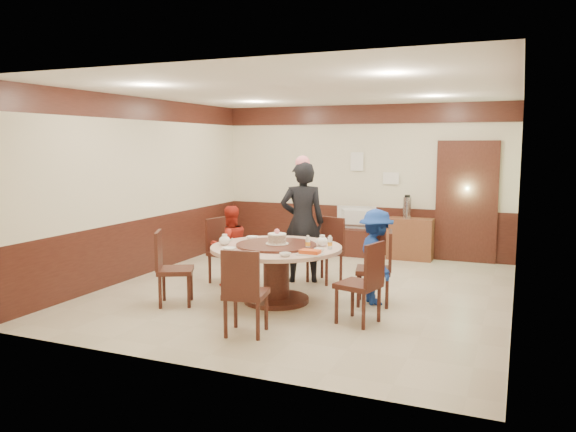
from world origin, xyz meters
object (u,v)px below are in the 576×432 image
at_px(birthday_cake, 277,239).
at_px(thermos, 407,208).
at_px(banquet_table, 276,262).
at_px(tv_stand, 355,242).
at_px(television, 356,218).
at_px(person_blue, 376,257).
at_px(shrimp_platter, 310,253).
at_px(side_cabinet, 410,239).
at_px(person_red, 230,246).
at_px(person_standing, 302,222).

distance_m(birthday_cake, thermos, 3.62).
relative_size(banquet_table, tv_stand, 2.03).
bearing_deg(television, tv_stand, 180.00).
bearing_deg(television, person_blue, 105.80).
height_order(person_blue, birthday_cake, person_blue).
distance_m(birthday_cake, shrimp_platter, 0.72).
distance_m(shrimp_platter, television, 3.86).
xyz_separation_m(person_blue, television, (-1.12, 3.00, 0.09)).
bearing_deg(birthday_cake, thermos, 73.32).
relative_size(banquet_table, birthday_cake, 5.76).
height_order(side_cabinet, thermos, thermos).
relative_size(person_red, birthday_cake, 3.97).
xyz_separation_m(tv_stand, thermos, (0.94, 0.03, 0.69)).
bearing_deg(shrimp_platter, television, 97.62).
height_order(tv_stand, side_cabinet, side_cabinet).
xyz_separation_m(person_standing, tv_stand, (0.19, 2.27, -0.66)).
height_order(person_standing, tv_stand, person_standing).
relative_size(birthday_cake, side_cabinet, 0.37).
relative_size(shrimp_platter, thermos, 0.79).
height_order(person_blue, tv_stand, person_blue).
height_order(person_blue, shrimp_platter, person_blue).
distance_m(person_red, birthday_cake, 1.14).
bearing_deg(shrimp_platter, birthday_cake, 147.22).
height_order(person_red, person_blue, person_blue).
height_order(banquet_table, person_standing, person_standing).
xyz_separation_m(person_standing, thermos, (1.13, 2.30, 0.03)).
bearing_deg(television, person_standing, 80.53).
bearing_deg(banquet_table, shrimp_platter, -32.21).
xyz_separation_m(banquet_table, side_cabinet, (1.12, 3.47, -0.16)).
bearing_deg(thermos, birthday_cake, -106.68).
distance_m(banquet_table, birthday_cake, 0.32).
distance_m(person_blue, shrimp_platter, 1.04).
xyz_separation_m(person_standing, birthday_cake, (0.09, -1.17, -0.06)).
bearing_deg(person_standing, shrimp_platter, 90.04).
xyz_separation_m(person_standing, side_cabinet, (1.21, 2.30, -0.53)).
relative_size(birthday_cake, shrimp_platter, 1.00).
height_order(person_red, television, person_red).
bearing_deg(person_red, shrimp_platter, 102.21).
xyz_separation_m(person_standing, shrimp_platter, (0.70, -1.56, -0.13)).
height_order(birthday_cake, thermos, thermos).
distance_m(person_blue, television, 3.20).
relative_size(television, thermos, 1.93).
xyz_separation_m(banquet_table, shrimp_platter, (0.62, -0.39, 0.24)).
bearing_deg(birthday_cake, tv_stand, 88.43).
distance_m(banquet_table, person_blue, 1.31).
distance_m(person_standing, birthday_cake, 1.17).
bearing_deg(thermos, side_cabinet, 0.00).
xyz_separation_m(side_cabinet, thermos, (-0.08, 0.00, 0.56)).
bearing_deg(tv_stand, person_standing, -94.75).
xyz_separation_m(banquet_table, thermos, (1.05, 3.47, 0.41)).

